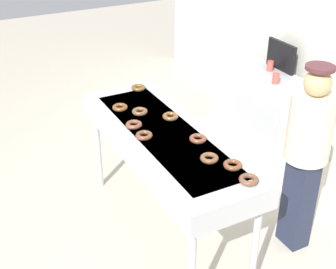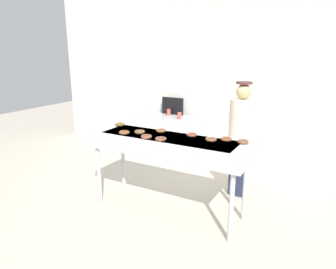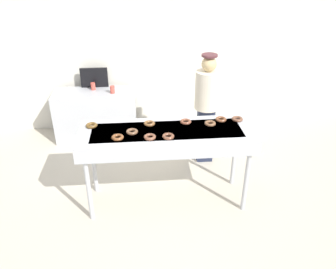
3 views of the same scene
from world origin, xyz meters
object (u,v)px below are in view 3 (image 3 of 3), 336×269
Objects in this scene: chocolate_donut_7 at (150,137)px; paper_cup_1 at (93,86)px; prep_counter at (96,115)px; chocolate_donut_6 at (132,132)px; chocolate_donut_2 at (92,125)px; chocolate_donut_4 at (186,122)px; menu_display at (94,78)px; chocolate_donut_8 at (221,119)px; chocolate_donut_0 at (210,123)px; chocolate_donut_1 at (168,136)px; chocolate_donut_9 at (118,137)px; chocolate_donut_5 at (237,119)px; paper_cup_0 at (112,90)px; chocolate_donut_3 at (149,123)px; worker_baker at (207,103)px.

paper_cup_1 is at bearing 112.15° from chocolate_donut_7.
prep_counter is at bearing 112.72° from chocolate_donut_7.
prep_counter is (-0.66, 1.91, -0.64)m from chocolate_donut_6.
chocolate_donut_7 is (0.69, -0.36, 0.00)m from chocolate_donut_2.
chocolate_donut_4 is 1.00× the size of chocolate_donut_6.
chocolate_donut_7 is at bearing -67.85° from paper_cup_1.
menu_display is (-0.86, 2.29, -0.05)m from chocolate_donut_7.
paper_cup_1 is at bearing -97.27° from menu_display.
chocolate_donut_4 is at bearing -176.72° from chocolate_donut_8.
chocolate_donut_0 is 0.30m from chocolate_donut_4.
chocolate_donut_4 is 1.00× the size of chocolate_donut_7.
chocolate_donut_1 and chocolate_donut_9 have the same top height.
chocolate_donut_4 is 0.66m from chocolate_donut_5.
paper_cup_0 is (-0.54, 1.97, -0.16)m from chocolate_donut_7.
chocolate_donut_1 is at bearing -2.74° from chocolate_donut_9.
chocolate_donut_0 is 1.13× the size of paper_cup_1.
chocolate_donut_6 is at bearing -72.91° from menu_display.
chocolate_donut_7 is at bearing -91.30° from chocolate_donut_3.
chocolate_donut_0 is 0.19m from chocolate_donut_8.
menu_display reaches higher than chocolate_donut_6.
chocolate_donut_3 and chocolate_donut_4 have the same top height.
prep_counter is (-0.87, 1.71, -0.64)m from chocolate_donut_3.
chocolate_donut_8 and chocolate_donut_9 have the same top height.
menu_display reaches higher than chocolate_donut_3.
chocolate_donut_8 is at bearing 32.82° from chocolate_donut_0.
prep_counter is at bearing 95.76° from chocolate_donut_2.
chocolate_donut_4 is 0.08× the size of worker_baker.
chocolate_donut_2 is at bearing 134.59° from chocolate_donut_9.
chocolate_donut_5 is 2.67m from prep_counter.
chocolate_donut_9 is at bearing -76.22° from prep_counter.
menu_display is at bearing 124.25° from chocolate_donut_4.
chocolate_donut_7 reaches higher than paper_cup_0.
chocolate_donut_8 is at bearing -47.22° from menu_display.
chocolate_donut_5 is 1.33m from chocolate_donut_6.
paper_cup_1 is at bearing 108.60° from chocolate_donut_6.
paper_cup_0 is (0.15, 1.61, -0.16)m from chocolate_donut_2.
chocolate_donut_3 is 2.13m from menu_display.
chocolate_donut_2 is at bearing 152.66° from chocolate_donut_7.
prep_counter is (-0.17, 1.70, -0.64)m from chocolate_donut_2.
chocolate_donut_2 is 0.08× the size of worker_baker.
chocolate_donut_0 reaches higher than paper_cup_1.
chocolate_donut_7 is (-0.21, 0.00, 0.00)m from chocolate_donut_1.
chocolate_donut_7 is at bearing -27.34° from chocolate_donut_2.
paper_cup_1 is (-0.19, 1.80, -0.16)m from chocolate_donut_2.
worker_baker reaches higher than chocolate_donut_0.
chocolate_donut_4 is 1.00× the size of chocolate_donut_8.
chocolate_donut_7 is at bearing -157.14° from chocolate_donut_8.
chocolate_donut_6 is 2.12m from prep_counter.
chocolate_donut_9 is 2.20m from paper_cup_1.
chocolate_donut_1 is 0.57m from chocolate_donut_9.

